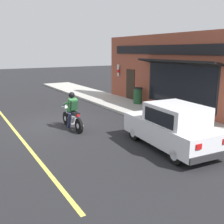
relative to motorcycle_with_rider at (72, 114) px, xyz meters
name	(u,v)px	position (x,y,z in m)	size (l,w,h in m)	color
ground_plane	(55,124)	(-0.41, 1.07, -0.68)	(80.00, 80.00, 0.00)	black
sidewalk_curb	(113,102)	(4.55, 4.07, -0.61)	(2.60, 22.00, 0.14)	#ADAAA3
lane_stripe	(3,116)	(-2.21, 4.07, -0.67)	(0.12, 19.80, 0.01)	#D1C64C
storefront_building	(166,72)	(6.07, 0.95, 1.43)	(1.25, 10.96, 4.20)	brown
motorcycle_with_rider	(72,114)	(0.00, 0.00, 0.00)	(0.56, 2.02, 1.62)	black
car_hatchback	(172,127)	(2.05, -3.88, 0.09)	(1.97, 3.91, 1.57)	black
trash_bin	(138,95)	(5.33, 2.50, -0.04)	(0.56, 0.56, 0.98)	#23512D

